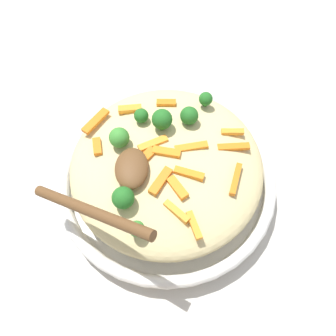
# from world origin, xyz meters

# --- Properties ---
(ground_plane) EXTENTS (2.40, 2.40, 0.00)m
(ground_plane) POSITION_xyz_m (0.00, 0.00, 0.00)
(ground_plane) COLOR beige
(serving_bowl) EXTENTS (0.30, 0.30, 0.04)m
(serving_bowl) POSITION_xyz_m (0.00, 0.00, 0.02)
(serving_bowl) COLOR white
(serving_bowl) RESTS_ON ground_plane
(pasta_mound) EXTENTS (0.25, 0.25, 0.06)m
(pasta_mound) POSITION_xyz_m (0.00, 0.00, 0.06)
(pasta_mound) COLOR #DBC689
(pasta_mound) RESTS_ON serving_bowl
(carrot_piece_0) EXTENTS (0.01, 0.04, 0.01)m
(carrot_piece_0) POSITION_xyz_m (-0.01, 0.08, 0.09)
(carrot_piece_0) COLOR orange
(carrot_piece_0) RESTS_ON pasta_mound
(carrot_piece_1) EXTENTS (0.03, 0.03, 0.01)m
(carrot_piece_1) POSITION_xyz_m (0.08, 0.01, 0.09)
(carrot_piece_1) COLOR orange
(carrot_piece_1) RESTS_ON pasta_mound
(carrot_piece_2) EXTENTS (0.04, 0.03, 0.01)m
(carrot_piece_2) POSITION_xyz_m (-0.05, -0.09, 0.09)
(carrot_piece_2) COLOR orange
(carrot_piece_2) RESTS_ON pasta_mound
(carrot_piece_3) EXTENTS (0.02, 0.04, 0.01)m
(carrot_piece_3) POSITION_xyz_m (-0.01, 0.03, 0.09)
(carrot_piece_3) COLOR orange
(carrot_piece_3) RESTS_ON pasta_mound
(carrot_piece_4) EXTENTS (0.01, 0.03, 0.01)m
(carrot_piece_4) POSITION_xyz_m (-0.08, -0.00, 0.09)
(carrot_piece_4) COLOR orange
(carrot_piece_4) RESTS_ON pasta_mound
(carrot_piece_5) EXTENTS (0.03, 0.01, 0.01)m
(carrot_piece_5) POSITION_xyz_m (-0.01, -0.09, 0.09)
(carrot_piece_5) COLOR orange
(carrot_piece_5) RESTS_ON pasta_mound
(carrot_piece_6) EXTENTS (0.02, 0.04, 0.01)m
(carrot_piece_6) POSITION_xyz_m (-0.01, -0.02, 0.09)
(carrot_piece_6) COLOR orange
(carrot_piece_6) RESTS_ON pasta_mound
(carrot_piece_7) EXTENTS (0.03, 0.03, 0.01)m
(carrot_piece_7) POSITION_xyz_m (0.05, 0.01, 0.09)
(carrot_piece_7) COLOR orange
(carrot_piece_7) RESTS_ON pasta_mound
(carrot_piece_8) EXTENTS (0.03, 0.02, 0.01)m
(carrot_piece_8) POSITION_xyz_m (0.09, 0.03, 0.09)
(carrot_piece_8) COLOR orange
(carrot_piece_8) RESTS_ON pasta_mound
(carrot_piece_9) EXTENTS (0.02, 0.04, 0.01)m
(carrot_piece_9) POSITION_xyz_m (0.00, 0.00, 0.09)
(carrot_piece_9) COLOR orange
(carrot_piece_9) RESTS_ON pasta_mound
(carrot_piece_10) EXTENTS (0.01, 0.03, 0.01)m
(carrot_piece_10) POSITION_xyz_m (-0.07, -0.05, 0.09)
(carrot_piece_10) COLOR orange
(carrot_piece_10) RESTS_ON pasta_mound
(carrot_piece_11) EXTENTS (0.02, 0.04, 0.01)m
(carrot_piece_11) POSITION_xyz_m (0.03, 0.03, 0.09)
(carrot_piece_11) COLOR orange
(carrot_piece_11) RESTS_ON pasta_mound
(carrot_piece_12) EXTENTS (0.04, 0.02, 0.01)m
(carrot_piece_12) POSITION_xyz_m (0.03, 0.08, 0.09)
(carrot_piece_12) COLOR orange
(carrot_piece_12) RESTS_ON pasta_mound
(carrot_piece_13) EXTENTS (0.04, 0.03, 0.01)m
(carrot_piece_13) POSITION_xyz_m (0.04, -0.01, 0.09)
(carrot_piece_13) COLOR orange
(carrot_piece_13) RESTS_ON pasta_mound
(carrot_piece_14) EXTENTS (0.03, 0.03, 0.01)m
(carrot_piece_14) POSITION_xyz_m (0.01, -0.03, 0.09)
(carrot_piece_14) COLOR orange
(carrot_piece_14) RESTS_ON pasta_mound
(carrot_piece_15) EXTENTS (0.01, 0.03, 0.01)m
(carrot_piece_15) POSITION_xyz_m (-0.03, 0.08, 0.09)
(carrot_piece_15) COLOR orange
(carrot_piece_15) RESTS_ON pasta_mound
(broccoli_floret_0) EXTENTS (0.02, 0.02, 0.03)m
(broccoli_floret_0) POSITION_xyz_m (-0.05, 0.03, 0.10)
(broccoli_floret_0) COLOR #205B1C
(broccoli_floret_0) RESTS_ON pasta_mound
(broccoli_floret_1) EXTENTS (0.03, 0.03, 0.03)m
(broccoli_floret_1) POSITION_xyz_m (-0.04, -0.01, 0.11)
(broccoli_floret_1) COLOR #205B1C
(broccoli_floret_1) RESTS_ON pasta_mound
(broccoli_floret_2) EXTENTS (0.03, 0.03, 0.03)m
(broccoli_floret_2) POSITION_xyz_m (-0.02, -0.06, 0.10)
(broccoli_floret_2) COLOR #377928
(broccoli_floret_2) RESTS_ON pasta_mound
(broccoli_floret_3) EXTENTS (0.02, 0.02, 0.02)m
(broccoli_floret_3) POSITION_xyz_m (0.10, -0.03, 0.09)
(broccoli_floret_3) COLOR #377928
(broccoli_floret_3) RESTS_ON pasta_mound
(broccoli_floret_4) EXTENTS (0.03, 0.03, 0.03)m
(broccoli_floret_4) POSITION_xyz_m (0.06, -0.05, 0.10)
(broccoli_floret_4) COLOR #205B1C
(broccoli_floret_4) RESTS_ON pasta_mound
(broccoli_floret_5) EXTENTS (0.02, 0.02, 0.02)m
(broccoli_floret_5) POSITION_xyz_m (-0.08, 0.05, 0.10)
(broccoli_floret_5) COLOR #205B1C
(broccoli_floret_5) RESTS_ON pasta_mound
(broccoli_floret_6) EXTENTS (0.02, 0.02, 0.02)m
(broccoli_floret_6) POSITION_xyz_m (-0.05, -0.03, 0.10)
(broccoli_floret_6) COLOR #205B1C
(broccoli_floret_6) RESTS_ON pasta_mound
(serving_spoon) EXTENTS (0.14, 0.14, 0.07)m
(serving_spoon) POSITION_xyz_m (0.05, -0.06, 0.11)
(serving_spoon) COLOR brown
(serving_spoon) RESTS_ON pasta_mound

